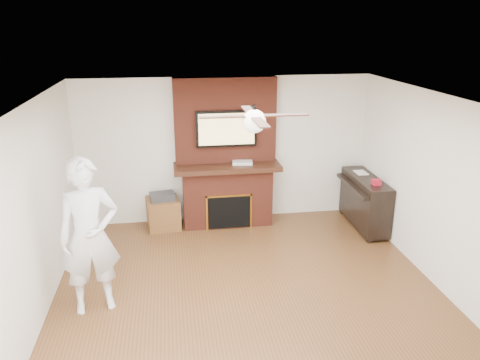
{
  "coord_description": "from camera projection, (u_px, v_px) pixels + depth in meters",
  "views": [
    {
      "loc": [
        -0.92,
        -4.97,
        3.37
      ],
      "look_at": [
        -0.02,
        0.9,
        1.33
      ],
      "focal_mm": 35.0,
      "sensor_mm": 36.0,
      "label": 1
    }
  ],
  "objects": [
    {
      "name": "candle_cream",
      "position": [
        234.0,
        222.0,
        8.1
      ],
      "size": [
        0.08,
        0.08,
        0.12
      ],
      "primitive_type": "cylinder",
      "color": "beige",
      "rests_on": "ground"
    },
    {
      "name": "ceiling_fan",
      "position": [
        254.0,
        120.0,
        5.12
      ],
      "size": [
        1.21,
        1.21,
        0.31
      ],
      "color": "black",
      "rests_on": "room_shell"
    },
    {
      "name": "candle_orange",
      "position": [
        214.0,
        223.0,
        8.05
      ],
      "size": [
        0.08,
        0.08,
        0.12
      ],
      "primitive_type": "cylinder",
      "color": "red",
      "rests_on": "ground"
    },
    {
      "name": "piano",
      "position": [
        364.0,
        201.0,
        7.92
      ],
      "size": [
        0.52,
        1.35,
        0.97
      ],
      "rotation": [
        0.0,
        0.0,
        -0.01
      ],
      "color": "black",
      "rests_on": "ground"
    },
    {
      "name": "room_shell",
      "position": [
        253.0,
        211.0,
        5.47
      ],
      "size": [
        5.36,
        5.86,
        2.86
      ],
      "color": "#4E2F17",
      "rests_on": "ground"
    },
    {
      "name": "candle_green",
      "position": [
        230.0,
        223.0,
        8.08
      ],
      "size": [
        0.07,
        0.07,
        0.09
      ],
      "primitive_type": "cylinder",
      "color": "#3C8635",
      "rests_on": "ground"
    },
    {
      "name": "side_table",
      "position": [
        163.0,
        212.0,
        7.95
      ],
      "size": [
        0.6,
        0.6,
        0.61
      ],
      "rotation": [
        0.0,
        0.0,
        0.13
      ],
      "color": "brown",
      "rests_on": "ground"
    },
    {
      "name": "tv",
      "position": [
        226.0,
        129.0,
        7.67
      ],
      "size": [
        1.0,
        0.08,
        0.6
      ],
      "color": "black",
      "rests_on": "fireplace"
    },
    {
      "name": "person",
      "position": [
        89.0,
        237.0,
        5.49
      ],
      "size": [
        0.79,
        0.62,
        1.92
      ],
      "primitive_type": "imported",
      "rotation": [
        0.0,
        0.0,
        0.23
      ],
      "color": "silver",
      "rests_on": "ground"
    },
    {
      "name": "candle_blue",
      "position": [
        238.0,
        223.0,
        8.11
      ],
      "size": [
        0.06,
        0.06,
        0.07
      ],
      "primitive_type": "cylinder",
      "color": "#364CA4",
      "rests_on": "ground"
    },
    {
      "name": "cable_box",
      "position": [
        242.0,
        163.0,
        7.85
      ],
      "size": [
        0.36,
        0.23,
        0.05
      ],
      "primitive_type": "cube",
      "rotation": [
        0.0,
        0.0,
        -0.14
      ],
      "color": "silver",
      "rests_on": "fireplace"
    },
    {
      "name": "fireplace",
      "position": [
        226.0,
        168.0,
        7.94
      ],
      "size": [
        1.78,
        0.64,
        2.5
      ],
      "color": "maroon",
      "rests_on": "ground"
    }
  ]
}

